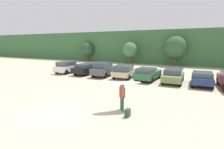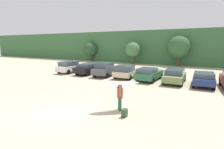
{
  "view_description": "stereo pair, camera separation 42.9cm",
  "coord_description": "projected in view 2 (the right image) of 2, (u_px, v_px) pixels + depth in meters",
  "views": [
    {
      "loc": [
        7.11,
        -7.43,
        3.93
      ],
      "look_at": [
        0.07,
        6.02,
        1.33
      ],
      "focal_mm": 28.8,
      "sensor_mm": 36.0,
      "label": 1
    },
    {
      "loc": [
        7.49,
        -7.23,
        3.93
      ],
      "look_at": [
        0.07,
        6.02,
        1.33
      ],
      "focal_mm": 28.8,
      "sensor_mm": 36.0,
      "label": 2
    }
  ],
  "objects": [
    {
      "name": "parked_car_black",
      "position": [
        89.0,
        68.0,
        23.69
      ],
      "size": [
        1.92,
        4.72,
        1.4
      ],
      "rotation": [
        0.0,
        0.0,
        1.57
      ],
      "color": "black",
      "rests_on": "ground_plane"
    },
    {
      "name": "tree_center",
      "position": [
        91.0,
        49.0,
        40.87
      ],
      "size": [
        3.21,
        3.21,
        4.29
      ],
      "color": "brown",
      "rests_on": "ground_plane"
    },
    {
      "name": "parked_car_forest_green",
      "position": [
        149.0,
        74.0,
        19.37
      ],
      "size": [
        2.0,
        4.34,
        1.42
      ],
      "rotation": [
        0.0,
        0.0,
        1.53
      ],
      "color": "#2D6642",
      "rests_on": "ground_plane"
    },
    {
      "name": "parked_car_white",
      "position": [
        70.0,
        67.0,
        24.55
      ],
      "size": [
        1.94,
        3.96,
        1.58
      ],
      "rotation": [
        0.0,
        0.0,
        1.54
      ],
      "color": "white",
      "rests_on": "ground_plane"
    },
    {
      "name": "hillside_ridge",
      "position": [
        173.0,
        47.0,
        38.28
      ],
      "size": [
        108.0,
        12.0,
        6.56
      ],
      "primitive_type": "cube",
      "color": "#38663D",
      "rests_on": "ground_plane"
    },
    {
      "name": "backpack_dropped",
      "position": [
        125.0,
        113.0,
        9.74
      ],
      "size": [
        0.24,
        0.34,
        0.45
      ],
      "color": "#2D4C33",
      "rests_on": "ground_plane"
    },
    {
      "name": "ground_plane",
      "position": [
        61.0,
        112.0,
        10.49
      ],
      "size": [
        120.0,
        120.0,
        0.0
      ],
      "primitive_type": "plane",
      "color": "#C1B293"
    },
    {
      "name": "parked_car_olive_green",
      "position": [
        175.0,
        76.0,
        18.17
      ],
      "size": [
        2.0,
        4.31,
        1.41
      ],
      "rotation": [
        0.0,
        0.0,
        1.61
      ],
      "color": "#6B7F4C",
      "rests_on": "ground_plane"
    },
    {
      "name": "parked_car_champagne",
      "position": [
        126.0,
        71.0,
        20.87
      ],
      "size": [
        2.09,
        4.18,
        1.52
      ],
      "rotation": [
        0.0,
        0.0,
        1.61
      ],
      "color": "beige",
      "rests_on": "ground_plane"
    },
    {
      "name": "tree_far_right",
      "position": [
        179.0,
        47.0,
        31.24
      ],
      "size": [
        3.88,
        3.88,
        5.29
      ],
      "color": "brown",
      "rests_on": "ground_plane"
    },
    {
      "name": "surfboard_white",
      "position": [
        120.0,
        83.0,
        10.56
      ],
      "size": [
        2.2,
        1.92,
        0.11
      ],
      "rotation": [
        0.0,
        0.0,
        3.8
      ],
      "color": "white"
    },
    {
      "name": "tree_center_right",
      "position": [
        133.0,
        50.0,
        34.58
      ],
      "size": [
        2.83,
        2.83,
        4.24
      ],
      "color": "brown",
      "rests_on": "ground_plane"
    },
    {
      "name": "person_adult",
      "position": [
        120.0,
        95.0,
        10.64
      ],
      "size": [
        0.53,
        0.71,
        1.64
      ],
      "rotation": [
        0.0,
        0.0,
        3.73
      ],
      "color": "#26593F",
      "rests_on": "ground_plane"
    },
    {
      "name": "parked_car_navy",
      "position": [
        204.0,
        78.0,
        16.81
      ],
      "size": [
        2.04,
        4.18,
        1.33
      ],
      "rotation": [
        0.0,
        0.0,
        1.63
      ],
      "color": "navy",
      "rests_on": "ground_plane"
    },
    {
      "name": "parked_car_dark_gray",
      "position": [
        106.0,
        69.0,
        22.05
      ],
      "size": [
        2.01,
        4.38,
        1.72
      ],
      "rotation": [
        0.0,
        0.0,
        1.62
      ],
      "color": "#4C4F54",
      "rests_on": "ground_plane"
    }
  ]
}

